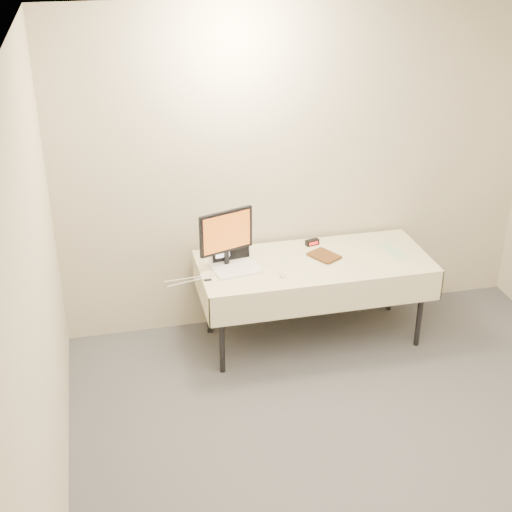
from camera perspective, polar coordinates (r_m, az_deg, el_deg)
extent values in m
cube|color=beige|center=(5.87, 3.59, 6.95)|extent=(4.00, 0.10, 2.70)
cylinder|color=black|center=(5.49, -2.75, -6.26)|extent=(0.04, 0.04, 0.69)
cylinder|color=black|center=(5.95, 13.00, -4.16)|extent=(0.04, 0.04, 0.69)
cylinder|color=black|center=(5.99, -3.80, -3.27)|extent=(0.04, 0.04, 0.69)
cylinder|color=black|center=(6.41, 10.79, -1.56)|extent=(0.04, 0.04, 0.69)
cube|color=gray|center=(5.73, 4.70, -0.60)|extent=(1.80, 0.75, 0.04)
cube|color=beige|center=(5.72, 4.71, -0.39)|extent=(1.86, 0.81, 0.01)
cube|color=beige|center=(5.45, 5.92, -3.46)|extent=(1.86, 0.01, 0.25)
cube|color=beige|center=(6.12, 3.54, 0.20)|extent=(1.86, 0.01, 0.25)
cube|color=beige|center=(5.59, -4.44, -2.55)|extent=(0.01, 0.81, 0.25)
cube|color=beige|center=(6.10, 12.98, -0.56)|extent=(0.01, 0.81, 0.25)
cube|color=white|center=(5.54, -1.57, -1.07)|extent=(0.38, 0.29, 0.02)
cube|color=white|center=(5.60, -2.07, 0.65)|extent=(0.35, 0.09, 0.23)
cube|color=black|center=(5.60, -2.07, 0.65)|extent=(0.31, 0.07, 0.20)
cylinder|color=black|center=(5.62, -2.36, -0.73)|extent=(0.20, 0.20, 0.01)
cube|color=black|center=(5.59, -2.37, -0.15)|extent=(0.04, 0.03, 0.11)
cube|color=black|center=(5.49, -2.41, 1.97)|extent=(0.44, 0.17, 0.34)
cube|color=orange|center=(5.49, -2.41, 1.97)|extent=(0.39, 0.13, 0.30)
imported|color=brown|center=(5.67, 4.90, 0.72)|extent=(0.17, 0.10, 0.24)
cube|color=black|center=(5.96, 4.52, 1.10)|extent=(0.12, 0.07, 0.05)
cube|color=#FF0F0C|center=(5.95, 4.64, 1.01)|extent=(0.08, 0.02, 0.02)
ellipsoid|color=silver|center=(5.46, 2.12, -1.55)|extent=(0.05, 0.09, 0.02)
cube|color=#B0D6AA|center=(5.95, 10.80, 0.39)|extent=(0.17, 0.32, 0.00)
cube|color=black|center=(5.41, -3.88, -1.92)|extent=(0.06, 0.02, 0.01)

